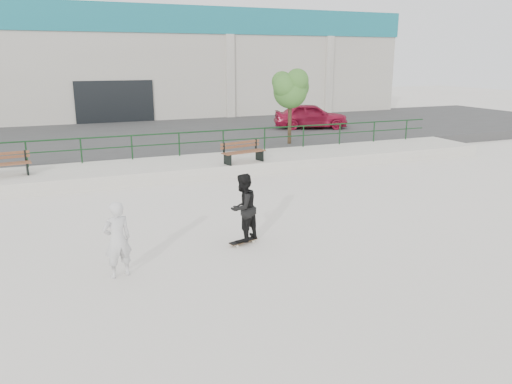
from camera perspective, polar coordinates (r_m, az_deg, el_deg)
name	(u,v)px	position (r m, az deg, el deg)	size (l,w,h in m)	color
ground	(251,261)	(11.77, -0.58, -7.86)	(120.00, 120.00, 0.00)	silver
ledge	(163,169)	(20.44, -10.53, 2.55)	(30.00, 3.00, 0.50)	beige
parking_strip	(131,139)	(28.68, -14.13, 5.89)	(60.00, 14.00, 0.50)	#373737
railing	(156,140)	(21.51, -11.39, 5.82)	(28.00, 0.06, 1.03)	#153B1B
commercial_building	(99,58)	(42.25, -17.47, 14.36)	(44.20, 16.33, 8.00)	beige
bench_left	(3,165)	(19.94, -26.94, 2.81)	(1.88, 0.72, 0.85)	brown
bench_right	(243,152)	(20.17, -1.50, 4.58)	(1.92, 0.91, 0.85)	brown
tree	(291,88)	(24.59, 3.98, 11.82)	(2.04, 1.81, 3.62)	#3D2F1E
red_car	(311,116)	(30.47, 6.28, 8.66)	(1.76, 4.39, 1.49)	maroon
skateboard	(243,241)	(12.77, -1.46, -5.63)	(0.80, 0.42, 0.09)	black
standing_skater	(243,208)	(12.48, -1.49, -1.80)	(0.84, 0.66, 1.74)	black
seated_skater	(117,240)	(11.06, -15.57, -5.27)	(0.62, 0.40, 1.69)	silver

